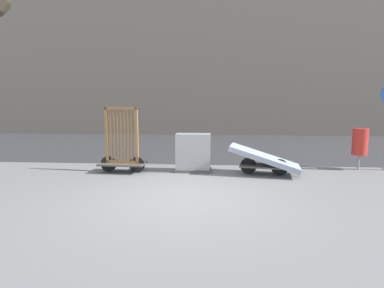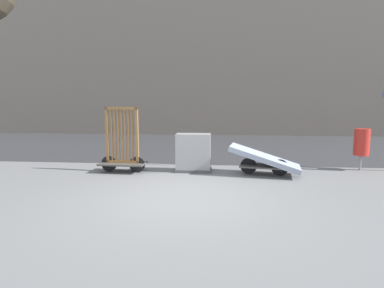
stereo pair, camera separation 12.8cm
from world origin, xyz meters
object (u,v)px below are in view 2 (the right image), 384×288
bike_cart_with_bedframe (123,150)px  trash_bin (362,142)px  bike_cart_with_mattress (264,159)px  utility_cabinet (193,154)px

bike_cart_with_bedframe → trash_bin: 6.75m
bike_cart_with_mattress → bike_cart_with_bedframe: bearing=-170.1°
bike_cart_with_mattress → utility_cabinet: 1.94m
bike_cart_with_bedframe → utility_cabinet: size_ratio=1.85×
bike_cart_with_bedframe → trash_bin: bike_cart_with_bedframe is taller
bike_cart_with_bedframe → utility_cabinet: bike_cart_with_bedframe is taller
trash_bin → utility_cabinet: bearing=-173.3°
bike_cart_with_bedframe → trash_bin: size_ratio=1.65×
bike_cart_with_bedframe → trash_bin: (6.70, 0.81, 0.19)m
trash_bin → bike_cart_with_bedframe: bearing=-173.1°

